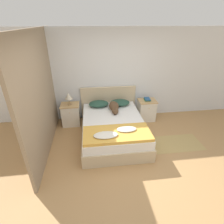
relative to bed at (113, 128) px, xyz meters
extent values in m
plane|color=tan|center=(0.15, -0.99, -0.25)|extent=(16.00, 16.00, 0.00)
cube|color=silver|center=(0.15, 1.14, 1.02)|extent=(9.00, 0.06, 2.55)
cube|color=gray|center=(-1.55, 0.06, 1.02)|extent=(0.06, 3.10, 2.55)
cube|color=#C6B28E|center=(0.00, 0.00, -0.10)|extent=(1.53, 2.08, 0.31)
cube|color=white|center=(0.00, 0.00, 0.16)|extent=(1.47, 2.02, 0.21)
cube|color=#C6B28E|center=(0.00, 1.06, 0.23)|extent=(1.61, 0.04, 0.96)
cylinder|color=#C6B28E|center=(0.00, 1.06, 0.71)|extent=(1.61, 0.06, 0.06)
cube|color=silver|center=(-1.10, 0.76, 0.05)|extent=(0.48, 0.39, 0.60)
cube|color=tan|center=(-1.10, 0.76, 0.36)|extent=(0.51, 0.41, 0.03)
sphere|color=tan|center=(-1.10, 0.56, 0.22)|extent=(0.02, 0.02, 0.02)
cube|color=silver|center=(1.10, 0.76, 0.05)|extent=(0.48, 0.39, 0.60)
cube|color=tan|center=(1.10, 0.76, 0.36)|extent=(0.51, 0.41, 0.03)
sphere|color=tan|center=(1.10, 0.56, 0.22)|extent=(0.02, 0.02, 0.02)
ellipsoid|color=#284C3D|center=(-0.30, 0.80, 0.34)|extent=(0.56, 0.39, 0.15)
ellipsoid|color=#284C3D|center=(0.30, 0.80, 0.34)|extent=(0.56, 0.39, 0.15)
cube|color=gold|center=(0.00, -0.66, 0.29)|extent=(1.43, 0.66, 0.07)
ellipsoid|color=silver|center=(-0.25, -0.76, 0.35)|extent=(0.50, 0.27, 0.06)
ellipsoid|color=silver|center=(0.21, -0.59, 0.35)|extent=(0.43, 0.23, 0.05)
ellipsoid|color=brown|center=(0.09, 0.55, 0.36)|extent=(0.26, 0.46, 0.20)
sphere|color=brown|center=(0.09, 0.28, 0.34)|extent=(0.17, 0.17, 0.17)
ellipsoid|color=brown|center=(0.09, 0.21, 0.33)|extent=(0.08, 0.09, 0.07)
cone|color=brown|center=(0.05, 0.29, 0.40)|extent=(0.05, 0.05, 0.06)
cone|color=brown|center=(0.14, 0.29, 0.40)|extent=(0.05, 0.05, 0.06)
ellipsoid|color=brown|center=(0.13, 0.74, 0.31)|extent=(0.15, 0.21, 0.07)
cube|color=#337547|center=(1.09, 0.78, 0.39)|extent=(0.17, 0.19, 0.03)
cube|color=#285689|center=(1.10, 0.77, 0.42)|extent=(0.16, 0.23, 0.02)
cylinder|color=#9E7A4C|center=(-1.10, 0.74, 0.39)|extent=(0.11, 0.11, 0.02)
cylinder|color=#9E7A4C|center=(-1.10, 0.74, 0.48)|extent=(0.02, 0.02, 0.16)
cone|color=beige|center=(-1.10, 0.74, 0.63)|extent=(0.20, 0.20, 0.16)
cube|color=tan|center=(1.49, -0.47, -0.25)|extent=(1.23, 0.66, 0.00)
camera|label=1|loc=(-0.49, -3.68, 2.42)|focal=28.00mm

